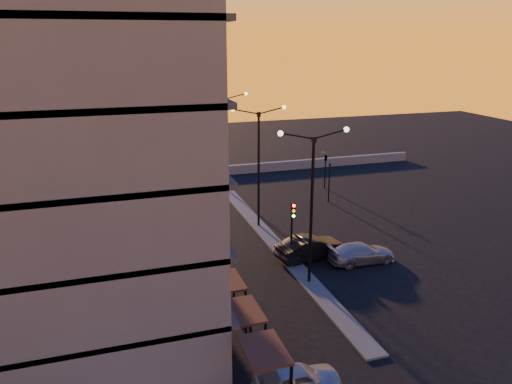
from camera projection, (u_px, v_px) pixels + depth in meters
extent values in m
plane|color=black|center=(309.00, 283.00, 30.50)|extent=(120.00, 120.00, 0.00)
cube|color=#4D4D4B|center=(128.00, 277.00, 31.07)|extent=(5.00, 40.00, 0.12)
cube|color=#4D4D4B|center=(259.00, 226.00, 39.58)|extent=(1.20, 36.00, 0.12)
cube|color=slate|center=(231.00, 170.00, 54.60)|extent=(44.00, 0.50, 1.00)
cylinder|color=slate|center=(39.00, 77.00, 24.56)|extent=(14.00, 14.00, 25.00)
cube|color=slate|center=(27.00, 85.00, 20.01)|extent=(14.00, 10.00, 25.00)
cylinder|color=black|center=(64.00, 277.00, 27.78)|extent=(14.16, 14.16, 2.40)
cube|color=black|center=(205.00, 256.00, 25.64)|extent=(0.15, 3.20, 1.20)
cylinder|color=black|center=(311.00, 213.00, 29.17)|extent=(0.18, 0.18, 9.00)
cube|color=black|center=(314.00, 139.00, 27.87)|extent=(0.25, 0.25, 0.35)
sphere|color=#FFE5B2|center=(280.00, 133.00, 27.15)|extent=(0.32, 0.32, 0.32)
sphere|color=#FFE5B2|center=(346.00, 129.00, 28.31)|extent=(0.32, 0.32, 0.32)
cylinder|color=black|center=(259.00, 172.00, 38.27)|extent=(0.18, 0.18, 9.00)
cube|color=black|center=(259.00, 114.00, 36.97)|extent=(0.25, 0.25, 0.35)
sphere|color=#FFE5B2|center=(233.00, 109.00, 36.26)|extent=(0.32, 0.32, 0.32)
sphere|color=#FFE5B2|center=(284.00, 107.00, 37.42)|extent=(0.32, 0.32, 0.32)
cylinder|color=black|center=(226.00, 146.00, 47.37)|extent=(0.18, 0.18, 9.00)
cube|color=black|center=(225.00, 99.00, 46.07)|extent=(0.25, 0.25, 0.35)
sphere|color=#FFE5B2|center=(204.00, 95.00, 45.36)|extent=(0.32, 0.32, 0.32)
sphere|color=#FFE5B2|center=(246.00, 94.00, 46.52)|extent=(0.32, 0.32, 0.32)
cylinder|color=black|center=(291.00, 240.00, 32.76)|extent=(0.12, 0.12, 3.20)
cube|color=black|center=(293.00, 210.00, 31.96)|extent=(0.28, 0.16, 1.00)
sphere|color=#FF0C05|center=(294.00, 206.00, 31.76)|extent=(0.20, 0.20, 0.20)
sphere|color=orange|center=(294.00, 211.00, 31.87)|extent=(0.20, 0.20, 0.20)
sphere|color=#0CFF26|center=(294.00, 216.00, 31.97)|extent=(0.20, 0.20, 0.20)
cylinder|color=black|center=(329.00, 187.00, 45.15)|extent=(0.12, 0.12, 2.80)
imported|color=black|center=(330.00, 168.00, 44.62)|extent=(0.13, 0.16, 0.80)
cylinder|color=black|center=(325.00, 175.00, 49.22)|extent=(0.12, 0.12, 2.80)
imported|color=black|center=(326.00, 157.00, 48.69)|extent=(0.42, 1.99, 0.80)
imported|color=#A1A5A8|center=(297.00, 379.00, 20.88)|extent=(3.81, 1.56, 1.29)
imported|color=black|center=(310.00, 248.00, 33.65)|extent=(4.99, 2.39, 1.58)
imported|color=#9A9DA1|center=(362.00, 253.00, 33.12)|extent=(4.56, 1.93, 1.31)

